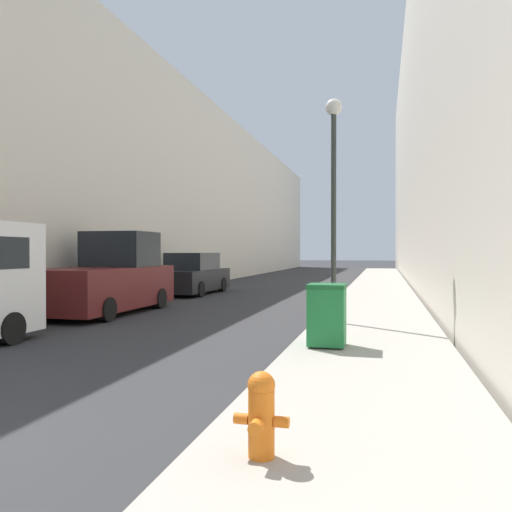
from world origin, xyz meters
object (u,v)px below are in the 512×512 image
(fire_hydrant, at_px, (261,412))
(parked_sedan_near, at_px, (193,275))
(trash_bin, at_px, (327,314))
(lamppost, at_px, (334,184))
(pickup_truck, at_px, (109,279))

(fire_hydrant, distance_m, parked_sedan_near, 17.59)
(trash_bin, bearing_deg, lamppost, 93.37)
(lamppost, relative_size, pickup_truck, 1.05)
(lamppost, distance_m, pickup_truck, 7.32)
(fire_hydrant, bearing_deg, trash_bin, 90.06)
(trash_bin, height_order, parked_sedan_near, parked_sedan_near)
(lamppost, bearing_deg, pickup_truck, 168.58)
(fire_hydrant, xyz_separation_m, lamppost, (-0.19, 7.95, 2.91))
(fire_hydrant, height_order, parked_sedan_near, parked_sedan_near)
(lamppost, bearing_deg, parked_sedan_near, 129.67)
(trash_bin, relative_size, pickup_truck, 0.22)
(pickup_truck, xyz_separation_m, parked_sedan_near, (-0.03, 6.82, -0.19))
(trash_bin, bearing_deg, fire_hydrant, -89.94)
(fire_hydrant, height_order, trash_bin, trash_bin)
(trash_bin, height_order, pickup_truck, pickup_truck)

